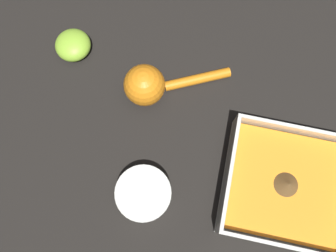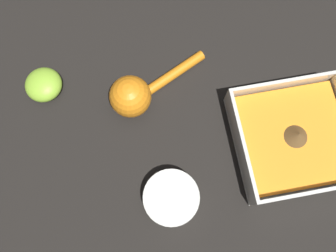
% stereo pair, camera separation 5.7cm
% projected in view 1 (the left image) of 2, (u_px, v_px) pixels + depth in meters
% --- Properties ---
extents(ground_plane, '(4.00, 4.00, 0.00)m').
position_uv_depth(ground_plane, '(268.00, 173.00, 0.58)').
color(ground_plane, black).
extents(square_dish, '(0.20, 0.20, 0.06)m').
position_uv_depth(square_dish, '(283.00, 185.00, 0.55)').
color(square_dish, silver).
rests_on(square_dish, ground_plane).
extents(spice_bowl, '(0.09, 0.09, 0.03)m').
position_uv_depth(spice_bowl, '(144.00, 193.00, 0.55)').
color(spice_bowl, silver).
rests_on(spice_bowl, ground_plane).
extents(lemon_squeezer, '(0.12, 0.19, 0.07)m').
position_uv_depth(lemon_squeezer, '(150.00, 85.00, 0.58)').
color(lemon_squeezer, orange).
rests_on(lemon_squeezer, ground_plane).
extents(lemon_half, '(0.07, 0.07, 0.04)m').
position_uv_depth(lemon_half, '(73.00, 45.00, 0.62)').
color(lemon_half, '#93CC38').
rests_on(lemon_half, ground_plane).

